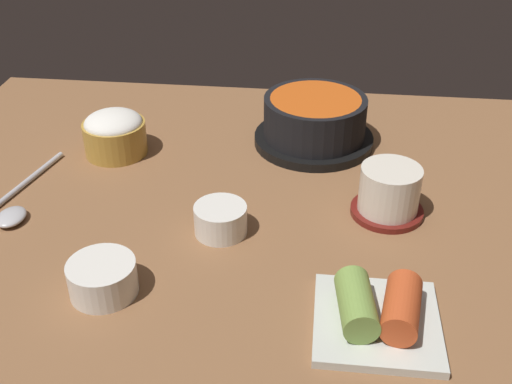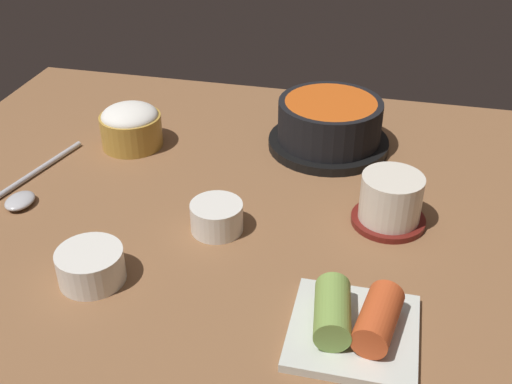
{
  "view_description": "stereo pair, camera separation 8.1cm",
  "coord_description": "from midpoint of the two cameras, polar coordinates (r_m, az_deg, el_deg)",
  "views": [
    {
      "loc": [
        9.66,
        -69.79,
        48.72
      ],
      "look_at": [
        2.0,
        -2.0,
        5.0
      ],
      "focal_mm": 44.24,
      "sensor_mm": 36.0,
      "label": 1
    },
    {
      "loc": [
        17.64,
        -68.4,
        48.72
      ],
      "look_at": [
        2.0,
        -2.0,
        5.0
      ],
      "focal_mm": 44.24,
      "sensor_mm": 36.0,
      "label": 2
    }
  ],
  "objects": [
    {
      "name": "tea_cup_with_saucer",
      "position": [
        0.81,
        9.19,
        -0.08
      ],
      "size": [
        9.42,
        9.42,
        6.75
      ],
      "color": "maroon",
      "rests_on": "dining_table"
    },
    {
      "name": "spoon",
      "position": [
        0.9,
        -23.31,
        -1.13
      ],
      "size": [
        6.08,
        19.44,
        1.35
      ],
      "color": "#B7B7BC",
      "rests_on": "dining_table"
    },
    {
      "name": "side_bowl_near",
      "position": [
        0.72,
        -16.91,
        -7.5
      ],
      "size": [
        7.51,
        7.51,
        3.87
      ],
      "color": "white",
      "rests_on": "dining_table"
    },
    {
      "name": "rice_bowl",
      "position": [
        0.98,
        -15.02,
        5.15
      ],
      "size": [
        9.36,
        9.36,
        6.64
      ],
      "color": "#B78C38",
      "rests_on": "dining_table"
    },
    {
      "name": "stone_pot",
      "position": [
        0.97,
        2.93,
        6.35
      ],
      "size": [
        18.45,
        18.45,
        7.62
      ],
      "color": "black",
      "rests_on": "dining_table"
    },
    {
      "name": "dining_table",
      "position": [
        0.85,
        -3.91,
        -1.55
      ],
      "size": [
        100.0,
        76.0,
        2.0
      ],
      "primitive_type": "cube",
      "color": "brown",
      "rests_on": "ground"
    },
    {
      "name": "banchan_cup_center",
      "position": [
        0.78,
        -6.2,
        -2.51
      ],
      "size": [
        6.58,
        6.58,
        3.74
      ],
      "color": "white",
      "rests_on": "dining_table"
    },
    {
      "name": "kimchi_plate",
      "position": [
        0.66,
        7.46,
        -10.95
      ],
      "size": [
        12.87,
        12.87,
        4.7
      ],
      "color": "silver",
      "rests_on": "dining_table"
    }
  ]
}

